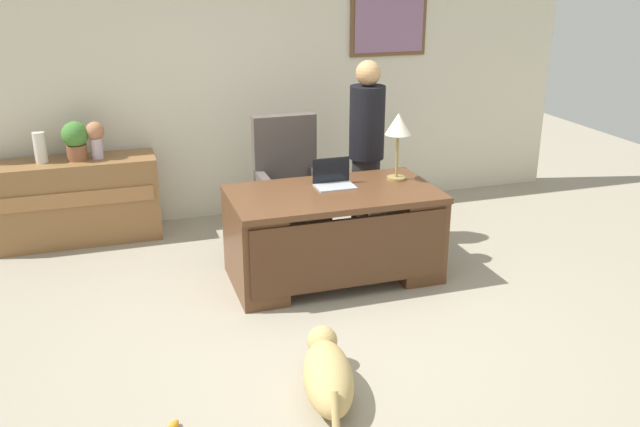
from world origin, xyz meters
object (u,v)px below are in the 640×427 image
armchair (289,189)px  vase_empty (40,148)px  desk (334,232)px  credenza (73,201)px  vase_with_flowers (95,136)px  potted_plant (75,139)px  laptop (333,179)px  dog_lying (328,374)px  person_standing (366,151)px  desk_lamp (398,128)px

armchair → vase_empty: 2.29m
desk → credenza: 2.58m
credenza → vase_empty: vase_empty is taller
credenza → vase_with_flowers: 0.66m
desk → potted_plant: bearing=142.2°
credenza → laptop: bearing=-33.1°
dog_lying → laptop: size_ratio=2.76×
desk → armchair: (-0.13, 0.93, 0.10)m
armchair → potted_plant: bearing=161.9°
laptop → vase_with_flowers: (-1.85, 1.38, 0.18)m
credenza → dog_lying: credenza is taller
credenza → potted_plant: (0.09, 0.00, 0.59)m
vase_with_flowers → person_standing: bearing=-19.6°
person_standing → desk_lamp: bearing=-82.9°
desk → desk_lamp: (0.61, 0.17, 0.80)m
dog_lying → vase_with_flowers: (-1.22, 3.11, 0.85)m
desk → vase_with_flowers: (-1.80, 1.54, 0.59)m
armchair → person_standing: bearing=-18.9°
desk → armchair: 0.95m
armchair → laptop: 0.84m
vase_empty → potted_plant: potted_plant is taller
person_standing → potted_plant: bearing=161.7°
credenza → desk_lamp: (2.68, -1.37, 0.81)m
armchair → potted_plant: 2.01m
person_standing → vase_empty: bearing=163.6°
armchair → vase_with_flowers: bearing=160.2°
dog_lying → person_standing: bearing=63.6°
credenza → vase_with_flowers: (0.26, 0.00, 0.60)m
laptop → potted_plant: 2.45m
person_standing → dog_lying: (-1.13, -2.28, -0.73)m
armchair → credenza: bearing=162.7°
vase_with_flowers → laptop: bearing=-36.7°
armchair → desk_lamp: size_ratio=2.06×
person_standing → laptop: person_standing is taller
desk → laptop: (0.04, 0.16, 0.41)m
person_standing → vase_empty: (-2.84, 0.84, 0.05)m
armchair → potted_plant: size_ratio=3.28×
credenza → dog_lying: (1.49, -3.11, -0.24)m
armchair → dog_lying: (-0.46, -2.51, -0.36)m
desk_lamp → vase_with_flowers: (-2.42, 1.37, -0.21)m
potted_plant → desk: bearing=-37.8°
armchair → desk_lamp: desk_lamp is taller
armchair → desk_lamp: (0.74, -0.77, 0.69)m
credenza → desk_lamp: 3.12m
desk_lamp → potted_plant: 2.94m
person_standing → laptop: size_ratio=5.32×
dog_lying → desk_lamp: 2.36m
person_standing → vase_with_flowers: person_standing is taller
potted_plant → vase_with_flowers: bearing=0.0°
desk → potted_plant: 2.57m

